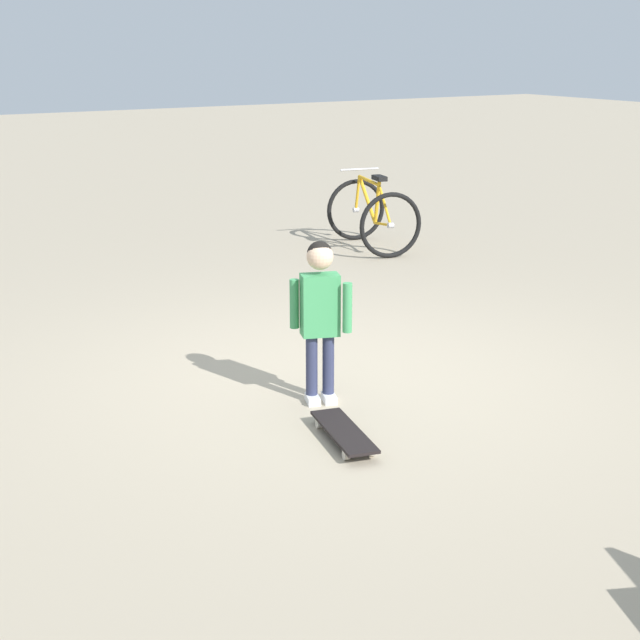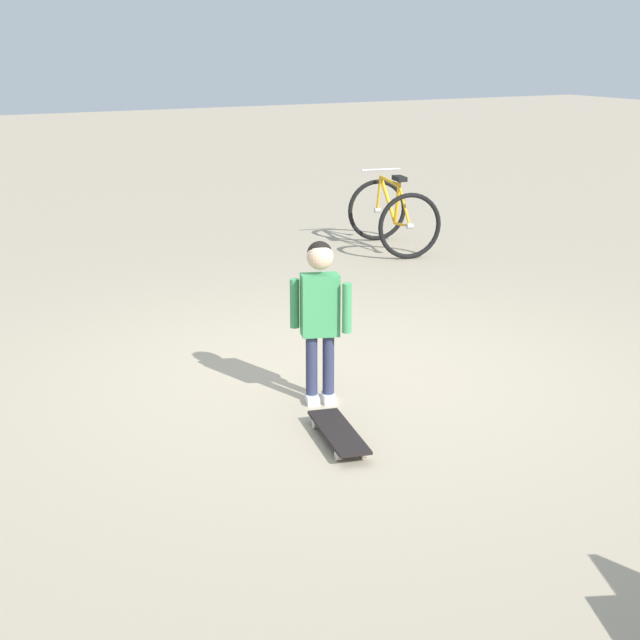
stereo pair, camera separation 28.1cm
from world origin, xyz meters
name	(u,v)px [view 2 (the right image)]	position (x,y,z in m)	size (l,w,h in m)	color
ground_plane	(335,374)	(0.00, 0.00, 0.00)	(50.00, 50.00, 0.00)	tan
child_person	(320,304)	(-0.34, -0.41, 0.66)	(0.30, 0.31, 1.06)	#2D3351
skateboard	(338,433)	(-0.57, -1.05, 0.06)	(0.34, 0.72, 0.07)	black
bicycle_near	(393,215)	(2.60, 3.33, 0.38)	(0.92, 1.19, 0.85)	black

